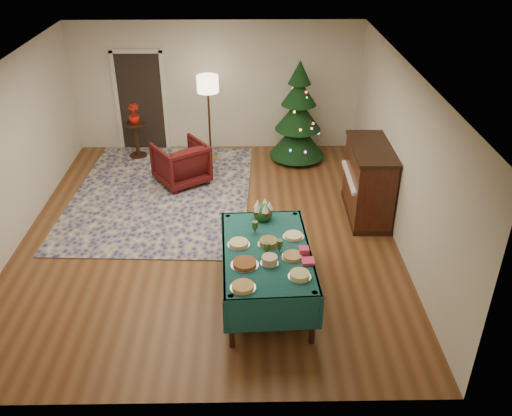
{
  "coord_description": "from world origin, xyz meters",
  "views": [
    {
      "loc": [
        0.65,
        -7.56,
        4.78
      ],
      "look_at": [
        0.76,
        -0.97,
        0.99
      ],
      "focal_mm": 38.0,
      "sensor_mm": 36.0,
      "label": 1
    }
  ],
  "objects_px": {
    "gift_box": "(304,251)",
    "potted_plant": "(134,118)",
    "buffet_table": "(266,260)",
    "armchair": "(181,161)",
    "christmas_tree": "(298,117)",
    "piano": "(368,182)",
    "floor_lamp": "(208,89)",
    "side_table": "(137,141)"
  },
  "relations": [
    {
      "from": "gift_box",
      "to": "side_table",
      "type": "relative_size",
      "value": 0.17
    },
    {
      "from": "buffet_table",
      "to": "gift_box",
      "type": "distance_m",
      "value": 0.53
    },
    {
      "from": "gift_box",
      "to": "potted_plant",
      "type": "height_order",
      "value": "potted_plant"
    },
    {
      "from": "floor_lamp",
      "to": "christmas_tree",
      "type": "bearing_deg",
      "value": -1.1
    },
    {
      "from": "gift_box",
      "to": "side_table",
      "type": "height_order",
      "value": "gift_box"
    },
    {
      "from": "buffet_table",
      "to": "floor_lamp",
      "type": "distance_m",
      "value": 4.75
    },
    {
      "from": "christmas_tree",
      "to": "piano",
      "type": "bearing_deg",
      "value": -66.38
    },
    {
      "from": "floor_lamp",
      "to": "gift_box",
      "type": "bearing_deg",
      "value": -72.3
    },
    {
      "from": "piano",
      "to": "floor_lamp",
      "type": "bearing_deg",
      "value": 140.31
    },
    {
      "from": "gift_box",
      "to": "armchair",
      "type": "height_order",
      "value": "armchair"
    },
    {
      "from": "gift_box",
      "to": "potted_plant",
      "type": "distance_m",
      "value": 5.7
    },
    {
      "from": "buffet_table",
      "to": "armchair",
      "type": "distance_m",
      "value": 3.8
    },
    {
      "from": "buffet_table",
      "to": "side_table",
      "type": "distance_m",
      "value": 5.37
    },
    {
      "from": "potted_plant",
      "to": "christmas_tree",
      "type": "distance_m",
      "value": 3.35
    },
    {
      "from": "side_table",
      "to": "potted_plant",
      "type": "xyz_separation_m",
      "value": [
        0.0,
        -0.0,
        0.5
      ]
    },
    {
      "from": "gift_box",
      "to": "armchair",
      "type": "relative_size",
      "value": 0.14
    },
    {
      "from": "buffet_table",
      "to": "christmas_tree",
      "type": "height_order",
      "value": "christmas_tree"
    },
    {
      "from": "buffet_table",
      "to": "side_table",
      "type": "relative_size",
      "value": 2.79
    },
    {
      "from": "buffet_table",
      "to": "christmas_tree",
      "type": "relative_size",
      "value": 0.99
    },
    {
      "from": "buffet_table",
      "to": "potted_plant",
      "type": "bearing_deg",
      "value": 118.55
    },
    {
      "from": "potted_plant",
      "to": "piano",
      "type": "distance_m",
      "value": 5.01
    },
    {
      "from": "armchair",
      "to": "piano",
      "type": "height_order",
      "value": "piano"
    },
    {
      "from": "buffet_table",
      "to": "floor_lamp",
      "type": "relative_size",
      "value": 1.17
    },
    {
      "from": "potted_plant",
      "to": "christmas_tree",
      "type": "height_order",
      "value": "christmas_tree"
    },
    {
      "from": "piano",
      "to": "side_table",
      "type": "bearing_deg",
      "value": 150.35
    },
    {
      "from": "side_table",
      "to": "potted_plant",
      "type": "height_order",
      "value": "potted_plant"
    },
    {
      "from": "buffet_table",
      "to": "gift_box",
      "type": "bearing_deg",
      "value": -12.95
    },
    {
      "from": "buffet_table",
      "to": "christmas_tree",
      "type": "xyz_separation_m",
      "value": [
        0.79,
        4.53,
        0.31
      ]
    },
    {
      "from": "armchair",
      "to": "potted_plant",
      "type": "xyz_separation_m",
      "value": [
        -1.06,
        1.23,
        0.41
      ]
    },
    {
      "from": "floor_lamp",
      "to": "buffet_table",
      "type": "bearing_deg",
      "value": -77.46
    },
    {
      "from": "buffet_table",
      "to": "side_table",
      "type": "xyz_separation_m",
      "value": [
        -2.56,
        4.71,
        -0.27
      ]
    },
    {
      "from": "floor_lamp",
      "to": "armchair",
      "type": "bearing_deg",
      "value": -114.48
    },
    {
      "from": "floor_lamp",
      "to": "potted_plant",
      "type": "xyz_separation_m",
      "value": [
        -1.55,
        0.15,
        -0.65
      ]
    },
    {
      "from": "buffet_table",
      "to": "gift_box",
      "type": "relative_size",
      "value": 16.52
    },
    {
      "from": "armchair",
      "to": "side_table",
      "type": "relative_size",
      "value": 1.21
    },
    {
      "from": "gift_box",
      "to": "christmas_tree",
      "type": "relative_size",
      "value": 0.06
    },
    {
      "from": "christmas_tree",
      "to": "piano",
      "type": "relative_size",
      "value": 1.41
    },
    {
      "from": "gift_box",
      "to": "piano",
      "type": "xyz_separation_m",
      "value": [
        1.31,
        2.34,
        -0.22
      ]
    },
    {
      "from": "gift_box",
      "to": "christmas_tree",
      "type": "height_order",
      "value": "christmas_tree"
    },
    {
      "from": "floor_lamp",
      "to": "potted_plant",
      "type": "relative_size",
      "value": 4.24
    },
    {
      "from": "piano",
      "to": "buffet_table",
      "type": "bearing_deg",
      "value": -128.65
    },
    {
      "from": "piano",
      "to": "gift_box",
      "type": "bearing_deg",
      "value": -119.23
    }
  ]
}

